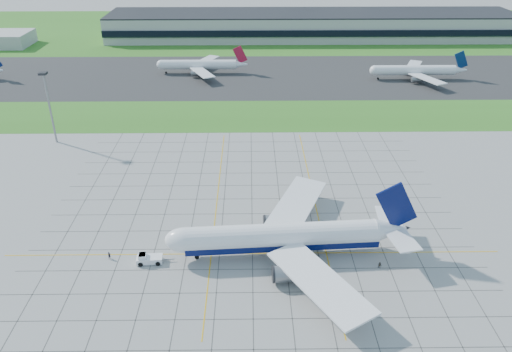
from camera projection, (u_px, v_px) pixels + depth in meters
The scene contains 13 objects.
ground at pixel (252, 249), 122.95m from camera, with size 1400.00×1400.00×0.00m, color #9D9E98.
grass_median at pixel (251, 116), 202.28m from camera, with size 700.00×35.00×0.04m, color #316C1E.
asphalt_taxiway at pixel (250, 76), 250.76m from camera, with size 700.00×75.00×0.04m, color #383838.
grass_far at pixel (250, 29), 347.73m from camera, with size 700.00×145.00×0.04m, color #316C1E.
apron_markings at pixel (254, 224), 132.72m from camera, with size 120.00×130.00×0.03m.
terminal at pixel (312, 25), 322.33m from camera, with size 260.00×43.00×15.80m.
light_mast at pixel (48, 99), 171.79m from camera, with size 2.50×2.50×25.60m.
airliner at pixel (284, 237), 118.42m from camera, with size 60.07×60.72×18.90m.
pushback_tug at pixel (148, 259), 117.64m from camera, with size 8.88×3.43×2.45m.
crew_near at pixel (109, 256), 118.93m from camera, with size 0.69×0.45×1.90m, color black.
crew_far at pixel (380, 265), 115.86m from camera, with size 0.81×0.63×1.66m, color black.
distant_jet_1 at pixel (200, 65), 252.54m from camera, with size 43.72×42.66×14.08m.
distant_jet_2 at pixel (416, 70), 243.65m from camera, with size 45.36×42.66×14.08m.
Camera 1 is at (-0.43, -99.94, 73.83)m, focal length 35.00 mm.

